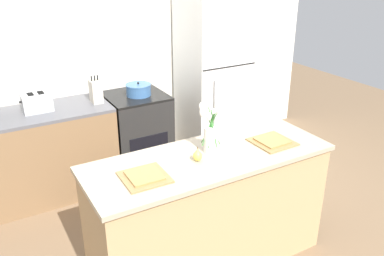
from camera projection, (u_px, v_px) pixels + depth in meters
name	position (u px, v px, depth m)	size (l,w,h in m)	color
back_wall	(110.00, 45.00, 4.29)	(5.20, 0.08, 2.70)	silver
kitchen_island	(209.00, 210.00, 3.06)	(1.80, 0.66, 0.93)	tan
back_counter	(24.00, 159.00, 3.85)	(1.68, 0.60, 0.89)	brown
stove_range	(138.00, 134.00, 4.38)	(0.60, 0.61, 0.89)	black
refrigerator	(213.00, 79.00, 4.63)	(0.68, 0.67, 1.84)	white
flower_vase	(211.00, 132.00, 2.88)	(0.16, 0.19, 0.37)	silver
pear_figurine	(197.00, 155.00, 2.79)	(0.06, 0.06, 0.10)	#E5CC4C
plate_setting_left	(145.00, 177.00, 2.58)	(0.30, 0.30, 0.02)	olive
plate_setting_right	(272.00, 141.00, 3.06)	(0.30, 0.30, 0.02)	olive
toaster	(37.00, 102.00, 3.74)	(0.28, 0.18, 0.17)	#B7BABC
cooking_pot	(139.00, 90.00, 4.16)	(0.26, 0.26, 0.14)	#386093
knife_block	(96.00, 91.00, 3.95)	(0.10, 0.14, 0.27)	beige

